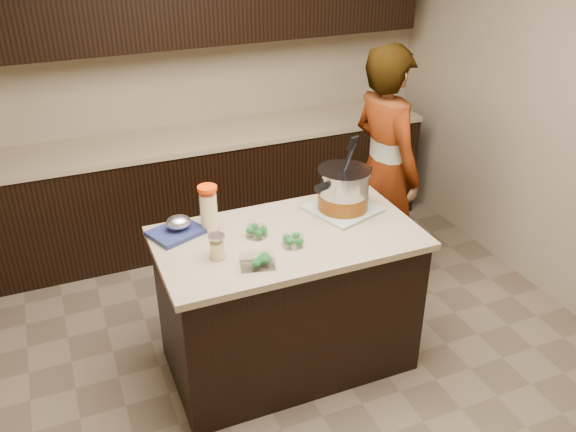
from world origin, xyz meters
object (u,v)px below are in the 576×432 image
object	(u,v)px
island	(288,301)
lemonade_pitcher	(209,210)
stock_pot	(343,192)
person	(385,170)

from	to	relation	value
island	lemonade_pitcher	world-z (taller)	lemonade_pitcher
stock_pot	person	size ratio (longest dim) A/B	0.26
island	person	xyz separation A→B (m)	(0.98, 0.61, 0.42)
island	stock_pot	xyz separation A→B (m)	(0.41, 0.14, 0.57)
lemonade_pitcher	person	world-z (taller)	person
person	island	bearing A→B (deg)	114.57
island	person	distance (m)	1.23
island	person	bearing A→B (deg)	32.09
island	person	world-z (taller)	person
lemonade_pitcher	person	distance (m)	1.42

